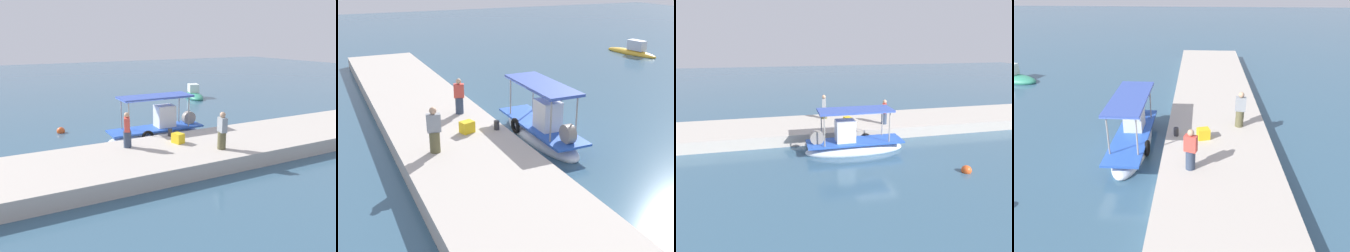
# 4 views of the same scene
# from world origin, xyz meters

# --- Properties ---
(ground_plane) EXTENTS (120.00, 120.00, 0.00)m
(ground_plane) POSITION_xyz_m (0.00, 0.00, 0.00)
(ground_plane) COLOR #375A72
(dock_quay) EXTENTS (36.00, 4.85, 0.73)m
(dock_quay) POSITION_xyz_m (0.00, -4.23, 0.36)
(dock_quay) COLOR #BAB1A7
(dock_quay) RESTS_ON ground_plane
(main_fishing_boat) EXTENTS (5.90, 1.74, 2.93)m
(main_fishing_boat) POSITION_xyz_m (1.22, -0.20, 0.47)
(main_fishing_boat) COLOR silver
(main_fishing_boat) RESTS_ON ground_plane
(fisherman_near_bollard) EXTENTS (0.48, 0.54, 1.71)m
(fisherman_near_bollard) POSITION_xyz_m (-1.73, -3.03, 1.50)
(fisherman_near_bollard) COLOR #334057
(fisherman_near_bollard) RESTS_ON dock_quay
(fisherman_by_crate) EXTENTS (0.45, 0.54, 1.79)m
(fisherman_by_crate) POSITION_xyz_m (2.14, -5.33, 1.54)
(fisherman_by_crate) COLOR brown
(fisherman_by_crate) RESTS_ON dock_quay
(mooring_bollard) EXTENTS (0.24, 0.24, 0.40)m
(mooring_bollard) POSITION_xyz_m (0.98, -2.28, 0.93)
(mooring_bollard) COLOR #2D2D33
(mooring_bollard) RESTS_ON dock_quay
(cargo_crate) EXTENTS (0.57, 0.65, 0.50)m
(cargo_crate) POSITION_xyz_m (0.76, -3.55, 0.98)
(cargo_crate) COLOR yellow
(cargo_crate) RESTS_ON dock_quay
(marker_buoy) EXTENTS (0.51, 0.51, 0.51)m
(marker_buoy) POSITION_xyz_m (-3.62, 3.74, 0.10)
(marker_buoy) COLOR #DC5321
(marker_buoy) RESTS_ON ground_plane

